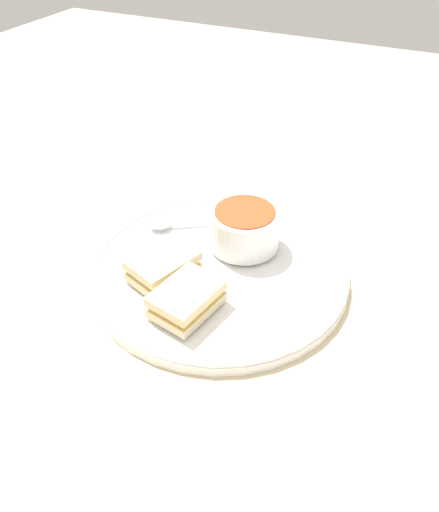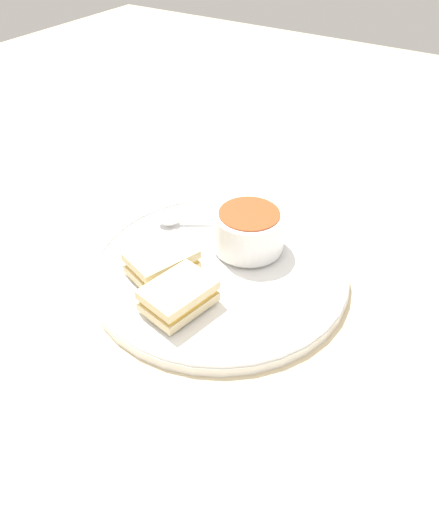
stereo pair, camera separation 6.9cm
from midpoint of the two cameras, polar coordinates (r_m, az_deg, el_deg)
name	(u,v)px [view 2 (the right image)]	position (r m, az deg, el deg)	size (l,w,h in m)	color
ground_plane	(219,274)	(0.71, 2.78, -2.22)	(2.40, 2.40, 0.00)	beige
plate	(219,269)	(0.71, 2.80, -1.63)	(0.36, 0.36, 0.02)	white
soup_bowl	(249,229)	(0.72, 6.10, 2.93)	(0.10, 0.10, 0.06)	white
spoon	(176,221)	(0.78, -2.50, 3.92)	(0.11, 0.08, 0.01)	silver
sandwich_half_near	(162,262)	(0.68, -3.73, -0.75)	(0.09, 0.10, 0.03)	beige
sandwich_half_far	(178,295)	(0.63, -1.69, -4.62)	(0.08, 0.10, 0.03)	beige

